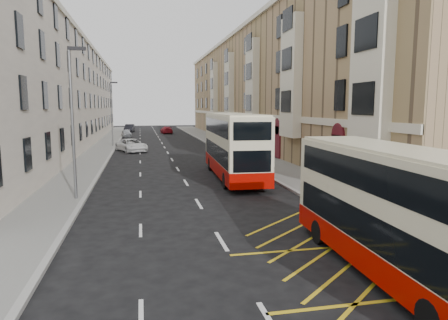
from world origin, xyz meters
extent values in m
plane|color=black|center=(0.00, 0.00, 0.00)|extent=(200.00, 200.00, 0.00)
cube|color=slate|center=(8.00, 30.00, 0.07)|extent=(4.00, 120.00, 0.15)
cube|color=slate|center=(-7.50, 30.00, 0.07)|extent=(3.00, 120.00, 0.15)
cube|color=#969691|center=(6.00, 30.00, 0.07)|extent=(0.25, 120.00, 0.15)
cube|color=#969691|center=(-6.00, 30.00, 0.07)|extent=(0.25, 120.00, 0.15)
cube|color=#A3835F|center=(15.00, 45.50, 7.50)|extent=(10.00, 79.00, 15.00)
cube|color=beige|center=(9.97, 45.50, 4.00)|extent=(0.18, 79.00, 0.50)
cube|color=beige|center=(9.90, 45.50, 15.00)|extent=(0.40, 79.00, 0.50)
cube|color=beige|center=(9.65, 10.00, 7.50)|extent=(0.80, 3.20, 10.00)
cube|color=beige|center=(9.65, 22.00, 7.50)|extent=(0.80, 3.20, 10.00)
cube|color=beige|center=(9.65, 34.00, 7.50)|extent=(0.80, 3.20, 10.00)
cube|color=beige|center=(9.65, 46.00, 7.50)|extent=(0.80, 3.20, 10.00)
cube|color=beige|center=(9.65, 58.00, 7.50)|extent=(0.80, 3.20, 10.00)
cube|color=#530F18|center=(9.95, 14.00, 1.70)|extent=(0.20, 1.60, 3.00)
cube|color=#530F18|center=(9.95, 26.00, 1.70)|extent=(0.20, 1.60, 3.00)
cube|color=#530F18|center=(9.95, 38.00, 1.70)|extent=(0.20, 1.60, 3.00)
cube|color=#530F18|center=(9.95, 50.00, 1.70)|extent=(0.20, 1.60, 3.00)
cube|color=#530F18|center=(9.95, 62.00, 1.70)|extent=(0.20, 1.60, 3.00)
cube|color=silver|center=(-13.50, 45.50, 6.50)|extent=(9.00, 79.00, 13.00)
cube|color=beige|center=(-8.97, 45.50, 13.00)|extent=(0.30, 79.00, 0.50)
cube|color=black|center=(7.56, 1.90, 1.45)|extent=(0.08, 0.08, 2.60)
cylinder|color=#A91701|center=(6.25, 2.50, 0.65)|extent=(0.06, 0.06, 1.00)
cylinder|color=#A91701|center=(6.25, 5.75, 0.65)|extent=(0.06, 0.06, 1.00)
cylinder|color=#A91701|center=(6.25, 9.00, 0.65)|extent=(0.06, 0.06, 1.00)
cube|color=#A91701|center=(6.25, 5.75, 1.13)|extent=(0.05, 6.50, 0.06)
cube|color=#A91701|center=(6.25, 5.75, 0.70)|extent=(0.05, 6.50, 0.06)
cylinder|color=slate|center=(-6.40, 12.00, 4.15)|extent=(0.16, 0.16, 8.00)
cube|color=black|center=(-6.00, 12.00, 8.05)|extent=(0.90, 0.18, 0.18)
cylinder|color=slate|center=(-6.40, 42.00, 4.15)|extent=(0.16, 0.16, 8.00)
cube|color=black|center=(-6.00, 42.00, 8.05)|extent=(0.90, 0.18, 0.18)
cube|color=beige|center=(4.37, -0.14, 2.05)|extent=(2.58, 9.79, 3.49)
cube|color=#A00700|center=(4.37, -0.14, 0.71)|extent=(2.61, 9.81, 0.79)
cube|color=black|center=(4.37, -0.14, 1.63)|extent=(2.58, 9.01, 0.97)
cube|color=black|center=(4.37, -0.14, 3.13)|extent=(2.58, 9.01, 0.88)
cube|color=beige|center=(4.37, -0.14, 3.83)|extent=(2.48, 9.40, 0.11)
cube|color=black|center=(4.56, 4.70, 1.68)|extent=(1.88, 0.14, 1.15)
cube|color=black|center=(4.56, 4.70, 3.49)|extent=(1.55, 0.13, 0.40)
cylinder|color=black|center=(3.50, 3.01, 0.44)|extent=(0.28, 0.89, 0.88)
cylinder|color=black|center=(5.49, 2.93, 0.44)|extent=(0.28, 0.89, 0.88)
cylinder|color=black|center=(3.26, -3.20, 0.44)|extent=(0.28, 0.89, 0.88)
cube|color=beige|center=(3.52, 17.01, 2.42)|extent=(3.11, 11.56, 4.11)
cube|color=#A00700|center=(3.52, 17.01, 0.83)|extent=(3.15, 11.59, 0.94)
cube|color=black|center=(3.52, 17.01, 1.93)|extent=(3.11, 10.65, 1.15)
cube|color=black|center=(3.52, 17.01, 3.70)|extent=(3.11, 10.65, 1.04)
cube|color=beige|center=(3.52, 17.01, 4.52)|extent=(2.99, 11.10, 0.12)
cube|color=black|center=(3.78, 22.71, 1.98)|extent=(2.21, 0.18, 1.35)
cube|color=black|center=(3.78, 22.71, 4.11)|extent=(1.82, 0.16, 0.47)
cube|color=black|center=(3.27, 11.31, 1.98)|extent=(2.21, 0.18, 1.25)
cylinder|color=black|center=(2.51, 20.73, 0.52)|extent=(0.34, 1.05, 1.04)
cylinder|color=black|center=(4.86, 20.62, 0.52)|extent=(0.34, 1.05, 1.04)
cylinder|color=black|center=(2.18, 13.40, 0.52)|extent=(0.34, 1.05, 1.04)
cylinder|color=black|center=(4.53, 13.30, 0.52)|extent=(0.34, 1.05, 1.04)
imported|color=black|center=(8.86, 2.86, 0.97)|extent=(1.00, 0.94, 1.64)
imported|color=black|center=(8.08, 2.73, 1.04)|extent=(1.09, 0.98, 1.78)
imported|color=silver|center=(-3.94, 35.89, 0.72)|extent=(4.09, 5.69, 1.44)
imported|color=#A5A8AD|center=(-5.20, 58.18, 0.67)|extent=(1.94, 4.05, 1.33)
imported|color=black|center=(-5.06, 72.31, 0.78)|extent=(2.15, 4.89, 1.56)
imported|color=#A41422|center=(1.96, 66.29, 0.67)|extent=(2.26, 4.73, 1.33)
camera|label=1|loc=(-2.89, -10.30, 5.06)|focal=32.00mm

